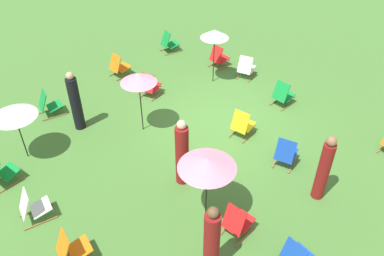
# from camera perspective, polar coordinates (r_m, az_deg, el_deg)

# --- Properties ---
(ground_plane) EXTENTS (40.00, 40.00, 0.00)m
(ground_plane) POSITION_cam_1_polar(r_m,az_deg,el_deg) (11.87, 3.95, 0.67)
(ground_plane) COLOR #477A33
(deckchair_0) EXTENTS (0.65, 0.86, 0.83)m
(deckchair_0) POSITION_cam_1_polar(r_m,az_deg,el_deg) (8.62, -17.00, -16.35)
(deckchair_0) COLOR olive
(deckchair_0) RESTS_ON ground
(deckchair_1) EXTENTS (0.68, 0.87, 0.83)m
(deckchair_1) POSITION_cam_1_polar(r_m,az_deg,el_deg) (13.00, -6.11, 6.09)
(deckchair_1) COLOR olive
(deckchair_1) RESTS_ON ground
(deckchair_2) EXTENTS (0.67, 0.86, 0.83)m
(deckchair_2) POSITION_cam_1_polar(r_m,az_deg,el_deg) (14.09, 7.82, 8.62)
(deckchair_2) COLOR olive
(deckchair_2) RESTS_ON ground
(deckchair_3) EXTENTS (0.50, 0.78, 0.83)m
(deckchair_3) POSITION_cam_1_polar(r_m,az_deg,el_deg) (14.28, -10.49, 8.74)
(deckchair_3) COLOR olive
(deckchair_3) RESTS_ON ground
(deckchair_5) EXTENTS (0.67, 0.86, 0.83)m
(deckchair_5) POSITION_cam_1_polar(r_m,az_deg,el_deg) (15.76, -3.32, 12.18)
(deckchair_5) COLOR olive
(deckchair_5) RESTS_ON ground
(deckchair_6) EXTENTS (0.56, 0.81, 0.83)m
(deckchair_6) POSITION_cam_1_polar(r_m,az_deg,el_deg) (11.28, 7.30, 0.50)
(deckchair_6) COLOR olive
(deckchair_6) RESTS_ON ground
(deckchair_7) EXTENTS (0.49, 0.77, 0.83)m
(deckchair_7) POSITION_cam_1_polar(r_m,az_deg,el_deg) (8.74, 6.59, -13.25)
(deckchair_7) COLOR olive
(deckchair_7) RESTS_ON ground
(deckchair_9) EXTENTS (0.52, 0.79, 0.83)m
(deckchair_9) POSITION_cam_1_polar(r_m,az_deg,el_deg) (12.79, 13.01, 4.71)
(deckchair_9) COLOR olive
(deckchair_9) RESTS_ON ground
(deckchair_10) EXTENTS (0.54, 0.80, 0.83)m
(deckchair_10) POSITION_cam_1_polar(r_m,az_deg,el_deg) (14.67, 3.90, 10.13)
(deckchair_10) COLOR olive
(deckchair_10) RESTS_ON ground
(deckchair_12) EXTENTS (0.67, 0.86, 0.83)m
(deckchair_12) POSITION_cam_1_polar(r_m,az_deg,el_deg) (9.62, -22.01, -10.55)
(deckchair_12) COLOR olive
(deckchair_12) RESTS_ON ground
(deckchair_13) EXTENTS (0.66, 0.86, 0.83)m
(deckchair_13) POSITION_cam_1_polar(r_m,az_deg,el_deg) (10.52, 13.42, -3.54)
(deckchair_13) COLOR olive
(deckchair_13) RESTS_ON ground
(deckchair_14) EXTENTS (0.68, 0.87, 0.83)m
(deckchair_14) POSITION_cam_1_polar(r_m,az_deg,el_deg) (12.78, -19.98, 3.21)
(deckchair_14) COLOR olive
(deckchair_14) RESTS_ON ground
(deckchair_15) EXTENTS (0.54, 0.80, 0.83)m
(deckchair_15) POSITION_cam_1_polar(r_m,az_deg,el_deg) (10.78, -25.82, -5.74)
(deckchair_15) COLOR olive
(deckchair_15) RESTS_ON ground
(umbrella_0) EXTENTS (1.24, 1.24, 1.77)m
(umbrella_0) POSITION_cam_1_polar(r_m,az_deg,el_deg) (8.08, 2.21, -5.10)
(umbrella_0) COLOR black
(umbrella_0) RESTS_ON ground
(umbrella_1) EXTENTS (0.93, 0.93, 1.90)m
(umbrella_1) POSITION_cam_1_polar(r_m,az_deg,el_deg) (13.10, 3.29, 13.42)
(umbrella_1) COLOR black
(umbrella_1) RESTS_ON ground
(umbrella_2) EXTENTS (1.15, 1.15, 1.64)m
(umbrella_2) POSITION_cam_1_polar(r_m,az_deg,el_deg) (10.75, -24.45, 2.23)
(umbrella_2) COLOR black
(umbrella_2) RESTS_ON ground
(umbrella_3) EXTENTS (1.00, 1.00, 1.87)m
(umbrella_3) POSITION_cam_1_polar(r_m,az_deg,el_deg) (10.75, -7.75, 7.16)
(umbrella_3) COLOR black
(umbrella_3) RESTS_ON ground
(person_0) EXTENTS (0.44, 0.44, 1.85)m
(person_0) POSITION_cam_1_polar(r_m,az_deg,el_deg) (11.67, -16.48, 3.56)
(person_0) COLOR black
(person_0) RESTS_ON ground
(person_1) EXTENTS (0.39, 0.39, 1.82)m
(person_1) POSITION_cam_1_polar(r_m,az_deg,el_deg) (9.54, 18.51, -5.64)
(person_1) COLOR maroon
(person_1) RESTS_ON ground
(person_2) EXTENTS (0.38, 0.38, 1.76)m
(person_2) POSITION_cam_1_polar(r_m,az_deg,el_deg) (7.82, 2.86, -16.00)
(person_2) COLOR maroon
(person_2) RESTS_ON ground
(person_3) EXTENTS (0.34, 0.34, 1.87)m
(person_3) POSITION_cam_1_polar(r_m,az_deg,el_deg) (9.44, -1.45, -3.76)
(person_3) COLOR maroon
(person_3) RESTS_ON ground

